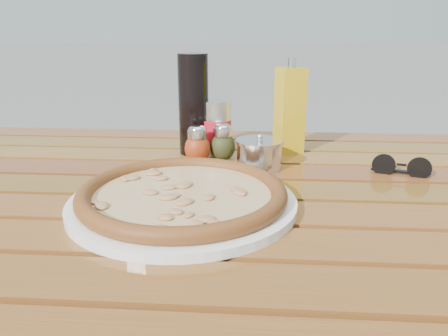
# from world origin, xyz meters

# --- Properties ---
(table) EXTENTS (1.40, 0.90, 0.75)m
(table) POSITION_xyz_m (0.00, -0.00, 0.67)
(table) COLOR #38210C
(table) RESTS_ON ground
(plate) EXTENTS (0.45, 0.45, 0.01)m
(plate) POSITION_xyz_m (-0.06, -0.09, 0.76)
(plate) COLOR white
(plate) RESTS_ON table
(pizza) EXTENTS (0.44, 0.44, 0.03)m
(pizza) POSITION_xyz_m (-0.06, -0.09, 0.77)
(pizza) COLOR beige
(pizza) RESTS_ON plate
(pepper_shaker) EXTENTS (0.06, 0.06, 0.08)m
(pepper_shaker) POSITION_xyz_m (-0.07, 0.15, 0.79)
(pepper_shaker) COLOR #A93713
(pepper_shaker) RESTS_ON table
(oregano_shaker) EXTENTS (0.07, 0.07, 0.08)m
(oregano_shaker) POSITION_xyz_m (-0.01, 0.17, 0.79)
(oregano_shaker) COLOR #343916
(oregano_shaker) RESTS_ON table
(dark_bottle) EXTENTS (0.08, 0.08, 0.22)m
(dark_bottle) POSITION_xyz_m (-0.08, 0.22, 0.86)
(dark_bottle) COLOR black
(dark_bottle) RESTS_ON table
(soda_can) EXTENTS (0.07, 0.07, 0.12)m
(soda_can) POSITION_xyz_m (-0.03, 0.22, 0.81)
(soda_can) COLOR silver
(soda_can) RESTS_ON table
(olive_oil_cruet) EXTENTS (0.07, 0.07, 0.21)m
(olive_oil_cruet) POSITION_xyz_m (0.13, 0.25, 0.85)
(olive_oil_cruet) COLOR gold
(olive_oil_cruet) RESTS_ON table
(parmesan_tin) EXTENTS (0.12, 0.12, 0.07)m
(parmesan_tin) POSITION_xyz_m (0.06, 0.12, 0.78)
(parmesan_tin) COLOR silver
(parmesan_tin) RESTS_ON table
(sunglasses) EXTENTS (0.11, 0.05, 0.04)m
(sunglasses) POSITION_xyz_m (0.34, 0.09, 0.77)
(sunglasses) COLOR black
(sunglasses) RESTS_ON table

